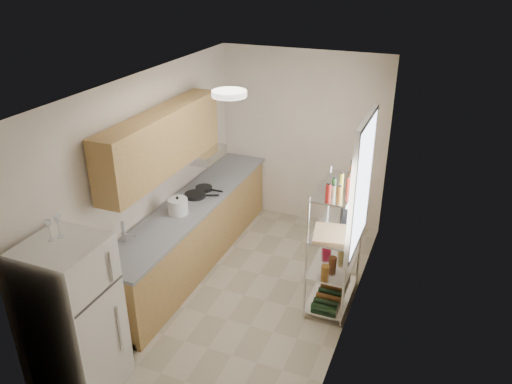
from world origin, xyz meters
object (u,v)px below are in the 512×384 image
refrigerator (75,319)px  cutting_board (330,234)px  rice_cooker (178,206)px  frying_pan_large (195,195)px  espresso_machine (349,209)px

refrigerator → cutting_board: (1.84, 1.94, 0.24)m
rice_cooker → frying_pan_large: rice_cooker is taller
rice_cooker → espresso_machine: bearing=12.2°
cutting_board → espresso_machine: bearing=76.0°
frying_pan_large → refrigerator: bearing=-110.2°
rice_cooker → cutting_board: (1.89, 0.00, 0.03)m
refrigerator → frying_pan_large: refrigerator is taller
frying_pan_large → cutting_board: bearing=-36.0°
refrigerator → rice_cooker: refrigerator is taller
refrigerator → rice_cooker: size_ratio=6.47×
cutting_board → rice_cooker: bearing=-179.9°
refrigerator → cutting_board: 2.69m
frying_pan_large → rice_cooker: bearing=-108.7°
refrigerator → cutting_board: size_ratio=3.62×
frying_pan_large → espresso_machine: bearing=-23.4°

